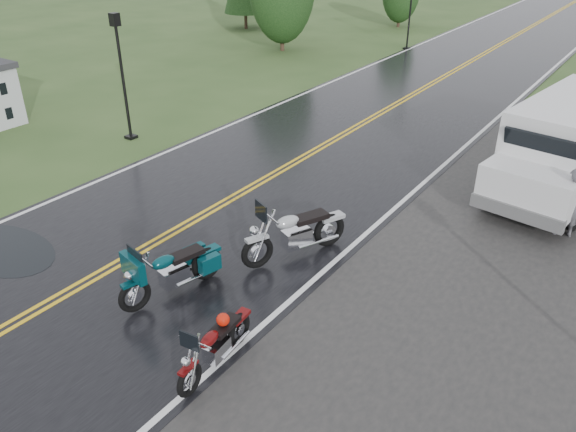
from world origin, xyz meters
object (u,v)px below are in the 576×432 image
Objects in this scene: van_white at (500,160)px; lamp_post_near_left at (123,78)px; lamp_post_far_left at (410,11)px; person_at_van at (569,203)px; motorcycle_teal at (133,284)px; motorcycle_silver at (257,240)px; motorcycle_red at (188,369)px.

van_white is 11.71m from lamp_post_near_left.
lamp_post_far_left is at bearing 84.49° from lamp_post_near_left.
lamp_post_far_left is (1.77, 18.40, -0.01)m from lamp_post_near_left.
person_at_van is at bearing 5.66° from lamp_post_near_left.
motorcycle_teal is 9.36m from van_white.
motorcycle_silver is at bearing -24.98° from lamp_post_near_left.
motorcycle_teal is 0.55× the size of lamp_post_far_left.
motorcycle_teal is 1.33× the size of person_at_van.
lamp_post_far_left reaches higher than motorcycle_silver.
lamp_post_near_left reaches higher than motorcycle_red.
lamp_post_near_left is at bearing -95.51° from lamp_post_far_left.
lamp_post_far_left is (-9.74, 16.39, 0.77)m from van_white.
lamp_post_far_left is (-6.57, 22.29, 1.29)m from motorcycle_silver.
lamp_post_near_left reaches higher than motorcycle_teal.
motorcycle_teal reaches higher than motorcycle_red.
lamp_post_near_left reaches higher than van_white.
van_white is 1.57× the size of lamp_post_near_left.
motorcycle_silver is 7.22m from person_at_van.
motorcycle_red is 9.53m from van_white.
motorcycle_teal is at bearing -87.25° from motorcycle_silver.
lamp_post_near_left is (-13.34, -1.32, 1.19)m from person_at_van.
lamp_post_far_left is at bearing 115.55° from motorcycle_teal.
motorcycle_teal is 0.35× the size of van_white.
lamp_post_far_left is at bearing -75.15° from person_at_van.
person_at_van is (4.99, 5.21, 0.11)m from motorcycle_silver.
van_white reaches higher than person_at_van.
motorcycle_red is 0.47× the size of lamp_post_near_left.
motorcycle_teal is 25.42m from lamp_post_far_left.
person_at_van is (5.98, 7.68, 0.18)m from motorcycle_teal.
person_at_van is at bearing 64.94° from motorcycle_teal.
lamp_post_far_left reaches higher than motorcycle_red.
motorcycle_teal is at bearing 32.86° from person_at_van.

